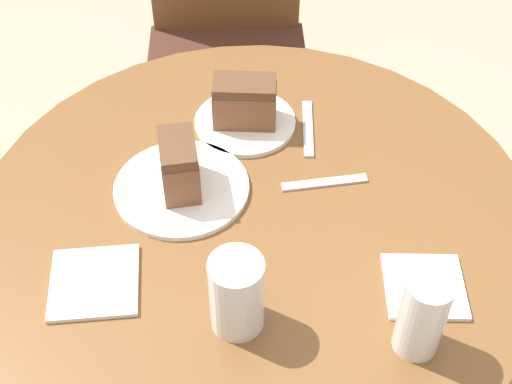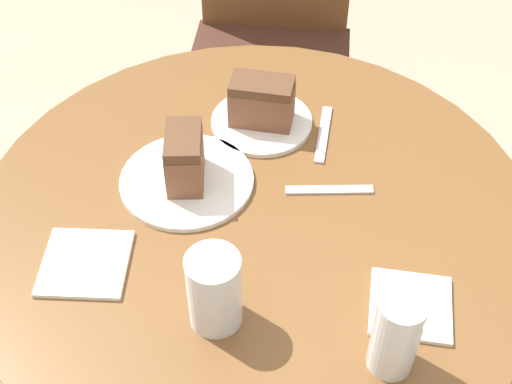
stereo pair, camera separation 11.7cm
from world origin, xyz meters
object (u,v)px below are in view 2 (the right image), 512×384
Objects in this scene: chair at (270,38)px; cake_slice_far at (184,158)px; plate_far at (187,181)px; cake_slice_near at (262,101)px; glass_water at (395,338)px; glass_lemonade at (214,293)px; plate_near at (262,122)px.

chair is 0.82m from cake_slice_far.
cake_slice_far is at bearing -90.00° from plate_far.
chair reaches higher than cake_slice_near.
cake_slice_near is 0.54m from glass_water.
cake_slice_far is at bearing 130.07° from glass_water.
cake_slice_far is 0.77× the size of glass_lemonade.
glass_water is (0.17, -0.51, 0.06)m from plate_near.
glass_lemonade reaches higher than cake_slice_near.
cake_slice_far is (-0.17, -0.76, 0.27)m from chair.
plate_far is 0.05m from cake_slice_far.
plate_near is at bearing 88.21° from cake_slice_near.
cake_slice_near reaches higher than plate_near.
plate_far is 0.21m from cake_slice_near.
cake_slice_far is at bearing 101.61° from glass_lemonade.
cake_slice_near is at bearing 108.11° from glass_water.
cake_slice_near is at bearing -91.79° from plate_near.
cake_slice_far reaches higher than cake_slice_near.
cake_slice_far reaches higher than plate_far.
cake_slice_far is (0.00, -0.00, 0.05)m from plate_far.
chair is 9.92× the size of cake_slice_far.
chair is 0.66m from cake_slice_near.
glass_water reaches higher than cake_slice_near.
cake_slice_near is at bearing 80.00° from glass_lemonade.
cake_slice_near reaches higher than plate_far.
plate_far is at bearing 101.61° from glass_lemonade.
glass_water is at bearing -49.93° from plate_far.
glass_lemonade is (-0.11, -1.04, 0.27)m from chair.
glass_water is (0.30, -0.36, 0.00)m from cake_slice_far.
cake_slice_far reaches higher than plate_near.
plate_near is 1.45× the size of glass_lemonade.
chair is 1.16m from glass_water.
cake_slice_near is 0.44m from glass_lemonade.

